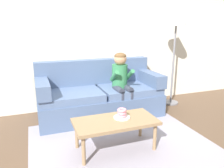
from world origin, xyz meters
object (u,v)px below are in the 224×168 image
Objects in this scene: couch at (99,96)px; floor_lamp at (176,26)px; donut at (122,115)px; person_child at (121,79)px; coffee_table at (115,123)px.

floor_lamp is (1.54, 0.07, 1.18)m from couch.
donut is (-0.05, -1.13, 0.09)m from couch.
couch is 1.14m from donut.
donut is (-0.38, -0.92, -0.24)m from person_child.
coffee_table is 0.13m from donut.
donut reaches higher than coffee_table.
floor_lamp reaches higher than person_child.
couch is 1.88× the size of person_child.
person_child is 1.50m from floor_lamp.
donut is 0.07× the size of floor_lamp.
floor_lamp is (1.69, 1.23, 1.16)m from coffee_table.
person_child is (0.33, -0.21, 0.33)m from couch.
coffee_table is 8.52× the size of donut.
floor_lamp is (1.21, 0.27, 0.85)m from person_child.
person_child is 9.18× the size of donut.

